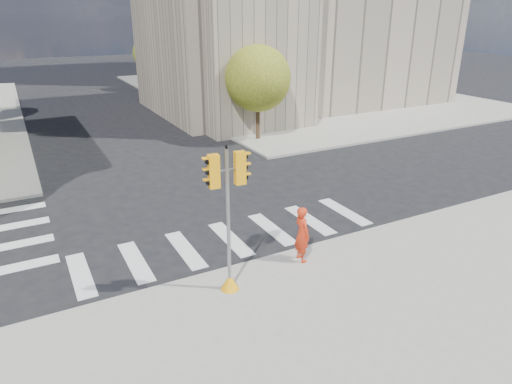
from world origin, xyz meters
TOP-DOWN VIEW (x-y plane):
  - ground at (0.00, 0.00)m, footprint 160.00×160.00m
  - sidewalk_far_right at (20.00, 26.00)m, footprint 28.00×40.00m
  - civic_building at (15.59, 19.12)m, footprint 26.00×16.00m
  - tree_re_near at (7.50, 10.00)m, footprint 4.20×4.20m
  - tree_re_mid at (7.50, 22.00)m, footprint 4.60×4.60m
  - tree_re_far at (7.50, 34.00)m, footprint 4.00×4.00m
  - lamp_near at (8.00, 14.00)m, footprint 0.35×0.18m
  - lamp_far at (8.00, 28.00)m, footprint 0.35×0.18m
  - traffic_signal at (-1.62, -5.22)m, footprint 1.07×0.56m
  - photographer at (1.26, -4.76)m, footprint 0.49×0.73m

SIDE VIEW (x-z plane):
  - ground at x=0.00m, z-range 0.00..0.00m
  - sidewalk_far_right at x=20.00m, z-range 0.00..0.15m
  - photographer at x=1.26m, z-range 0.15..2.10m
  - traffic_signal at x=-1.62m, z-range -0.20..4.35m
  - tree_re_far at x=7.50m, z-range 0.93..6.80m
  - tree_re_near at x=7.50m, z-range 0.97..7.13m
  - tree_re_mid at x=7.50m, z-range 1.02..7.68m
  - lamp_near at x=8.00m, z-range 0.52..8.63m
  - lamp_far at x=8.00m, z-range 0.52..8.63m
  - civic_building at x=15.59m, z-range -2.43..16.96m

